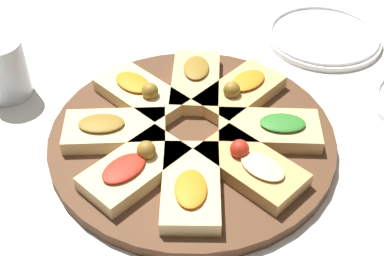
% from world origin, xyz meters
% --- Properties ---
extents(ground_plane, '(3.00, 3.00, 0.00)m').
position_xyz_m(ground_plane, '(0.00, 0.00, 0.00)').
color(ground_plane, silver).
extents(serving_board, '(0.41, 0.41, 0.02)m').
position_xyz_m(serving_board, '(0.00, 0.00, 0.01)').
color(serving_board, '#51331E').
rests_on(serving_board, ground_plane).
extents(focaccia_slice_0, '(0.10, 0.15, 0.04)m').
position_xyz_m(focaccia_slice_0, '(0.02, -0.11, 0.03)').
color(focaccia_slice_0, '#E5C689').
rests_on(focaccia_slice_0, serving_board).
extents(focaccia_slice_1, '(0.16, 0.15, 0.03)m').
position_xyz_m(focaccia_slice_1, '(0.09, -0.07, 0.03)').
color(focaccia_slice_1, '#E5C689').
rests_on(focaccia_slice_1, serving_board).
extents(focaccia_slice_2, '(0.15, 0.09, 0.04)m').
position_xyz_m(focaccia_slice_2, '(0.11, 0.02, 0.03)').
color(focaccia_slice_2, tan).
rests_on(focaccia_slice_2, serving_board).
extents(focaccia_slice_3, '(0.15, 0.16, 0.03)m').
position_xyz_m(focaccia_slice_3, '(0.07, 0.09, 0.03)').
color(focaccia_slice_3, '#DBB775').
rests_on(focaccia_slice_3, serving_board).
extents(focaccia_slice_4, '(0.10, 0.15, 0.04)m').
position_xyz_m(focaccia_slice_4, '(-0.02, 0.11, 0.03)').
color(focaccia_slice_4, tan).
rests_on(focaccia_slice_4, serving_board).
extents(focaccia_slice_5, '(0.16, 0.15, 0.03)m').
position_xyz_m(focaccia_slice_5, '(-0.08, 0.07, 0.03)').
color(focaccia_slice_5, '#DBB775').
rests_on(focaccia_slice_5, serving_board).
extents(focaccia_slice_6, '(0.15, 0.09, 0.04)m').
position_xyz_m(focaccia_slice_6, '(-0.11, -0.02, 0.03)').
color(focaccia_slice_6, '#E5C689').
rests_on(focaccia_slice_6, serving_board).
extents(focaccia_slice_7, '(0.14, 0.16, 0.03)m').
position_xyz_m(focaccia_slice_7, '(-0.06, -0.09, 0.03)').
color(focaccia_slice_7, '#E5C689').
rests_on(focaccia_slice_7, serving_board).
extents(plate_left, '(0.21, 0.21, 0.02)m').
position_xyz_m(plate_left, '(-0.07, 0.36, 0.01)').
color(plate_left, white).
rests_on(plate_left, ground_plane).
extents(water_glass, '(0.07, 0.07, 0.10)m').
position_xyz_m(water_glass, '(-0.27, -0.16, 0.05)').
color(water_glass, silver).
rests_on(water_glass, ground_plane).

